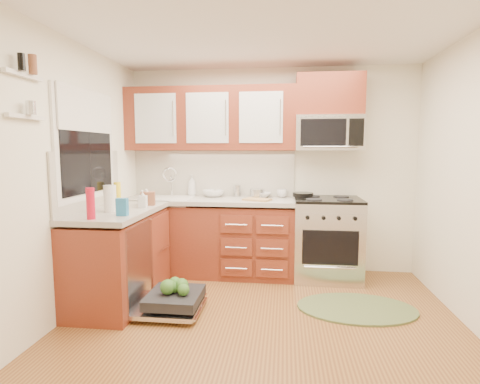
# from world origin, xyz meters

# --- Properties ---
(floor) EXTENTS (3.50, 3.50, 0.00)m
(floor) POSITION_xyz_m (0.00, 0.00, 0.00)
(floor) COLOR brown
(floor) RESTS_ON ground
(ceiling) EXTENTS (3.50, 3.50, 0.00)m
(ceiling) POSITION_xyz_m (0.00, 0.00, 2.50)
(ceiling) COLOR white
(ceiling) RESTS_ON ground
(wall_back) EXTENTS (3.50, 0.04, 2.50)m
(wall_back) POSITION_xyz_m (0.00, 1.75, 1.25)
(wall_back) COLOR white
(wall_back) RESTS_ON ground
(wall_front) EXTENTS (3.50, 0.04, 2.50)m
(wall_front) POSITION_xyz_m (0.00, -1.75, 1.25)
(wall_front) COLOR white
(wall_front) RESTS_ON ground
(wall_left) EXTENTS (0.04, 3.50, 2.50)m
(wall_left) POSITION_xyz_m (-1.75, 0.00, 1.25)
(wall_left) COLOR white
(wall_left) RESTS_ON ground
(base_cabinet_back) EXTENTS (2.05, 0.60, 0.85)m
(base_cabinet_back) POSITION_xyz_m (-0.73, 1.45, 0.42)
(base_cabinet_back) COLOR maroon
(base_cabinet_back) RESTS_ON ground
(base_cabinet_left) EXTENTS (0.60, 1.25, 0.85)m
(base_cabinet_left) POSITION_xyz_m (-1.45, 0.52, 0.42)
(base_cabinet_left) COLOR maroon
(base_cabinet_left) RESTS_ON ground
(countertop_back) EXTENTS (2.07, 0.64, 0.05)m
(countertop_back) POSITION_xyz_m (-0.72, 1.44, 0.90)
(countertop_back) COLOR #BBB4AB
(countertop_back) RESTS_ON base_cabinet_back
(countertop_left) EXTENTS (0.64, 1.27, 0.05)m
(countertop_left) POSITION_xyz_m (-1.44, 0.53, 0.90)
(countertop_left) COLOR #BBB4AB
(countertop_left) RESTS_ON base_cabinet_left
(backsplash_back) EXTENTS (2.05, 0.02, 0.57)m
(backsplash_back) POSITION_xyz_m (-0.73, 1.74, 1.21)
(backsplash_back) COLOR #B3ACA0
(backsplash_back) RESTS_ON ground
(backsplash_left) EXTENTS (0.02, 1.25, 0.57)m
(backsplash_left) POSITION_xyz_m (-1.74, 0.52, 1.21)
(backsplash_left) COLOR #B3ACA0
(backsplash_left) RESTS_ON ground
(upper_cabinets) EXTENTS (2.05, 0.35, 0.75)m
(upper_cabinets) POSITION_xyz_m (-0.73, 1.57, 1.88)
(upper_cabinets) COLOR maroon
(upper_cabinets) RESTS_ON ground
(cabinet_over_mw) EXTENTS (0.76, 0.35, 0.47)m
(cabinet_over_mw) POSITION_xyz_m (0.68, 1.57, 2.13)
(cabinet_over_mw) COLOR maroon
(cabinet_over_mw) RESTS_ON ground
(range) EXTENTS (0.76, 0.64, 0.95)m
(range) POSITION_xyz_m (0.68, 1.43, 0.47)
(range) COLOR silver
(range) RESTS_ON ground
(microwave) EXTENTS (0.76, 0.38, 0.40)m
(microwave) POSITION_xyz_m (0.68, 1.55, 1.70)
(microwave) COLOR silver
(microwave) RESTS_ON ground
(sink) EXTENTS (0.62, 0.50, 0.26)m
(sink) POSITION_xyz_m (-1.25, 1.42, 0.80)
(sink) COLOR white
(sink) RESTS_ON ground
(dishwasher) EXTENTS (0.70, 0.60, 0.20)m
(dishwasher) POSITION_xyz_m (-0.86, 0.30, 0.10)
(dishwasher) COLOR silver
(dishwasher) RESTS_ON ground
(window) EXTENTS (0.03, 1.05, 1.05)m
(window) POSITION_xyz_m (-1.74, 0.50, 1.55)
(window) COLOR white
(window) RESTS_ON ground
(window_blind) EXTENTS (0.02, 0.96, 0.40)m
(window_blind) POSITION_xyz_m (-1.71, 0.50, 1.88)
(window_blind) COLOR white
(window_blind) RESTS_ON ground
(shelf_upper) EXTENTS (0.04, 0.40, 0.03)m
(shelf_upper) POSITION_xyz_m (-1.72, -0.35, 2.05)
(shelf_upper) COLOR white
(shelf_upper) RESTS_ON ground
(shelf_lower) EXTENTS (0.04, 0.40, 0.03)m
(shelf_lower) POSITION_xyz_m (-1.72, -0.35, 1.75)
(shelf_lower) COLOR white
(shelf_lower) RESTS_ON ground
(rug) EXTENTS (1.29, 1.03, 0.02)m
(rug) POSITION_xyz_m (0.87, 0.57, 0.01)
(rug) COLOR #5B6C3D
(rug) RESTS_ON ground
(skillet) EXTENTS (0.27, 0.27, 0.05)m
(skillet) POSITION_xyz_m (0.40, 1.56, 0.97)
(skillet) COLOR black
(skillet) RESTS_ON range
(stock_pot) EXTENTS (0.24, 0.24, 0.11)m
(stock_pot) POSITION_xyz_m (-0.15, 1.56, 0.98)
(stock_pot) COLOR silver
(stock_pot) RESTS_ON countertop_back
(cutting_board) EXTENTS (0.35, 0.29, 0.02)m
(cutting_board) POSITION_xyz_m (-0.13, 1.33, 0.94)
(cutting_board) COLOR #A7894C
(cutting_board) RESTS_ON countertop_back
(canister) EXTENTS (0.10, 0.10, 0.14)m
(canister) POSITION_xyz_m (-0.41, 1.65, 1.00)
(canister) COLOR silver
(canister) RESTS_ON countertop_back
(paper_towel_roll) EXTENTS (0.14, 0.14, 0.25)m
(paper_towel_roll) POSITION_xyz_m (-1.46, 0.38, 1.05)
(paper_towel_roll) COLOR white
(paper_towel_roll) RESTS_ON countertop_left
(mustard_bottle) EXTENTS (0.10, 0.10, 0.23)m
(mustard_bottle) POSITION_xyz_m (-1.62, 0.89, 1.04)
(mustard_bottle) COLOR yellow
(mustard_bottle) RESTS_ON countertop_left
(red_bottle) EXTENTS (0.09, 0.09, 0.27)m
(red_bottle) POSITION_xyz_m (-1.44, 0.00, 1.06)
(red_bottle) COLOR red
(red_bottle) RESTS_ON countertop_left
(wooden_box) EXTENTS (0.16, 0.13, 0.14)m
(wooden_box) POSITION_xyz_m (-1.25, 0.82, 1.00)
(wooden_box) COLOR brown
(wooden_box) RESTS_ON countertop_left
(blue_carton) EXTENTS (0.10, 0.06, 0.16)m
(blue_carton) POSITION_xyz_m (-1.25, 0.19, 1.00)
(blue_carton) COLOR teal
(blue_carton) RESTS_ON countertop_left
(bowl_a) EXTENTS (0.28, 0.28, 0.06)m
(bowl_a) POSITION_xyz_m (-0.11, 1.60, 0.96)
(bowl_a) COLOR #999999
(bowl_a) RESTS_ON countertop_back
(bowl_b) EXTENTS (0.29, 0.29, 0.08)m
(bowl_b) POSITION_xyz_m (-0.70, 1.60, 0.97)
(bowl_b) COLOR #999999
(bowl_b) RESTS_ON countertop_back
(cup) EXTENTS (0.16, 0.16, 0.10)m
(cup) POSITION_xyz_m (0.15, 1.65, 0.97)
(cup) COLOR #999999
(cup) RESTS_ON countertop_back
(soap_bottle_a) EXTENTS (0.10, 0.11, 0.27)m
(soap_bottle_a) POSITION_xyz_m (-0.99, 1.68, 1.06)
(soap_bottle_a) COLOR #999999
(soap_bottle_a) RESTS_ON countertop_back
(soap_bottle_b) EXTENTS (0.09, 0.09, 0.18)m
(soap_bottle_b) POSITION_xyz_m (-1.25, 0.67, 1.01)
(soap_bottle_b) COLOR #999999
(soap_bottle_b) RESTS_ON countertop_left
(soap_bottle_c) EXTENTS (0.14, 0.14, 0.17)m
(soap_bottle_c) POSITION_xyz_m (-1.27, 0.84, 1.01)
(soap_bottle_c) COLOR #999999
(soap_bottle_c) RESTS_ON countertop_left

